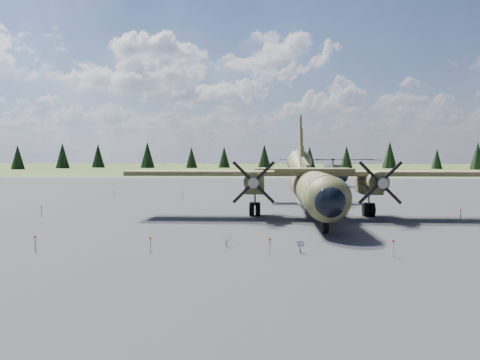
{
  "coord_description": "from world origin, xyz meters",
  "views": [
    {
      "loc": [
        2.05,
        -36.47,
        4.95
      ],
      "look_at": [
        -0.51,
        2.0,
        2.93
      ],
      "focal_mm": 35.0,
      "sensor_mm": 36.0,
      "label": 1
    }
  ],
  "objects": [
    {
      "name": "info_placard_right",
      "position": [
        3.54,
        -12.86,
        0.41
      ],
      "size": [
        0.43,
        0.29,
        0.62
      ],
      "rotation": [
        0.0,
        0.0,
        0.34
      ],
      "color": "gray",
      "rests_on": "ground"
    },
    {
      "name": "treeline",
      "position": [
        -0.54,
        7.42,
        4.73
      ],
      "size": [
        333.85,
        321.82,
        10.91
      ],
      "color": "black",
      "rests_on": "ground"
    },
    {
      "name": "helicopter_near",
      "position": [
        11.95,
        41.22,
        3.12
      ],
      "size": [
        22.32,
        22.32,
        4.4
      ],
      "rotation": [
        0.0,
        0.0,
        0.37
      ],
      "color": "slate",
      "rests_on": "ground"
    },
    {
      "name": "info_placard_left",
      "position": [
        -0.34,
        -11.57,
        0.45
      ],
      "size": [
        0.45,
        0.27,
        0.67
      ],
      "rotation": [
        0.0,
        0.0,
        -0.22
      ],
      "color": "gray",
      "rests_on": "ground"
    },
    {
      "name": "barrier_fence",
      "position": [
        -0.46,
        -0.08,
        0.51
      ],
      "size": [
        33.12,
        29.62,
        0.85
      ],
      "color": "silver",
      "rests_on": "ground"
    },
    {
      "name": "ground",
      "position": [
        0.0,
        0.0,
        0.0
      ],
      "size": [
        500.0,
        500.0,
        0.0
      ],
      "primitive_type": "plane",
      "color": "#525E2A",
      "rests_on": "ground"
    },
    {
      "name": "apron",
      "position": [
        0.0,
        10.0,
        0.0
      ],
      "size": [
        120.0,
        120.0,
        0.04
      ],
      "primitive_type": "cube",
      "color": "slate",
      "rests_on": "ground"
    },
    {
      "name": "transport_plane",
      "position": [
        5.34,
        2.33,
        2.83
      ],
      "size": [
        29.75,
        27.09,
        9.84
      ],
      "rotation": [
        0.0,
        0.0,
        0.01
      ],
      "color": "#374022",
      "rests_on": "ground"
    }
  ]
}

